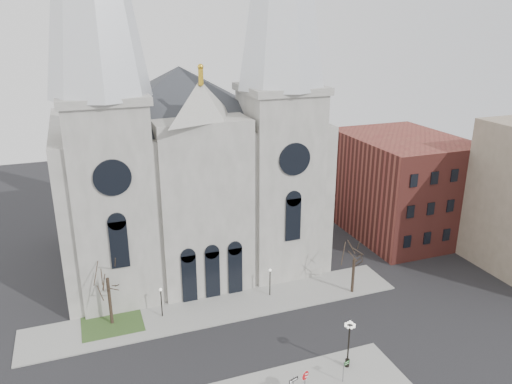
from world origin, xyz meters
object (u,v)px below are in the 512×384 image
object	(u,v)px
one_way_sign	(293,384)
street_name_sign	(344,369)
stop_sign	(305,378)
globe_lamp	(349,338)

from	to	relation	value
one_way_sign	street_name_sign	size ratio (longest dim) A/B	1.07
stop_sign	street_name_sign	size ratio (longest dim) A/B	1.24
one_way_sign	stop_sign	bearing A→B (deg)	-17.59
stop_sign	street_name_sign	distance (m)	3.93
one_way_sign	street_name_sign	xyz separation A→B (m)	(4.90, 0.41, -0.25)
globe_lamp	street_name_sign	size ratio (longest dim) A/B	2.35
stop_sign	one_way_sign	size ratio (longest dim) A/B	1.16
stop_sign	one_way_sign	xyz separation A→B (m)	(-1.03, 0.02, -0.33)
stop_sign	street_name_sign	bearing A→B (deg)	4.25
globe_lamp	stop_sign	bearing A→B (deg)	-158.63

